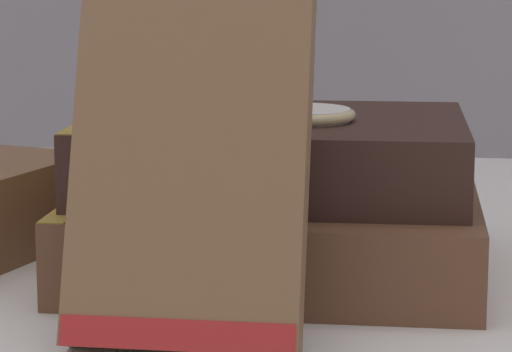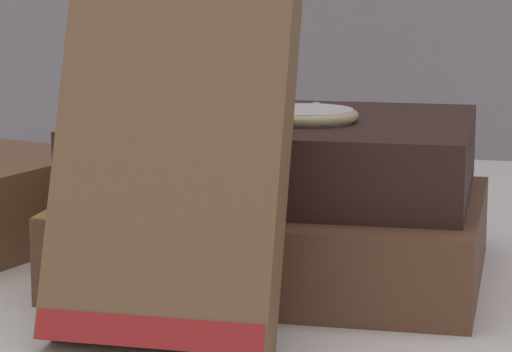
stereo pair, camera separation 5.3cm
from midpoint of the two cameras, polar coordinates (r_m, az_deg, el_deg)
The scene contains 6 objects.
ground_plane at distance 0.58m, azimuth -0.47°, elevation -4.85°, with size 3.00×3.00×0.00m, color silver.
book_flat_bottom at distance 0.58m, azimuth 3.18°, elevation -2.88°, with size 0.19×0.15×0.04m.
book_flat_top at distance 0.59m, azimuth 3.28°, elevation 1.03°, with size 0.19×0.15×0.04m.
book_leaning_front at distance 0.48m, azimuth -0.92°, elevation -0.02°, with size 0.09×0.07×0.14m.
pocket_watch at distance 0.57m, azimuth 5.07°, elevation 2.86°, with size 0.05×0.05×0.01m.
reading_glasses at distance 0.78m, azimuth -0.51°, elevation -0.79°, with size 0.12×0.09×0.00m.
Camera 2 is at (0.16, -0.54, 0.15)m, focal length 85.00 mm.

